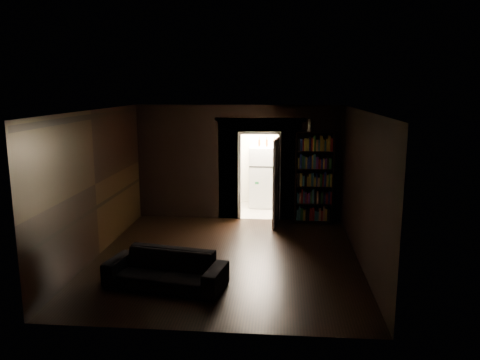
# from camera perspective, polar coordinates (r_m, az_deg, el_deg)

# --- Properties ---
(ground) EXTENTS (5.50, 5.50, 0.00)m
(ground) POSITION_cam_1_polar(r_m,az_deg,el_deg) (9.08, -1.70, -9.49)
(ground) COLOR black
(ground) RESTS_ON ground
(room_walls) EXTENTS (5.02, 5.61, 2.84)m
(room_walls) POSITION_cam_1_polar(r_m,az_deg,el_deg) (9.68, -1.08, 2.15)
(room_walls) COLOR black
(room_walls) RESTS_ON ground
(kitchen_alcove) EXTENTS (2.20, 1.80, 2.60)m
(kitchen_alcove) POSITION_cam_1_polar(r_m,az_deg,el_deg) (12.47, 2.60, 2.01)
(kitchen_alcove) COLOR beige
(kitchen_alcove) RESTS_ON ground
(sofa) EXTENTS (2.09, 1.20, 0.75)m
(sofa) POSITION_cam_1_polar(r_m,az_deg,el_deg) (7.86, -9.07, -10.08)
(sofa) COLOR black
(sofa) RESTS_ON ground
(bookshelf) EXTENTS (0.95, 0.57, 2.20)m
(bookshelf) POSITION_cam_1_polar(r_m,az_deg,el_deg) (11.22, 9.00, 0.27)
(bookshelf) COLOR black
(bookshelf) RESTS_ON ground
(refrigerator) EXTENTS (0.92, 0.88, 1.65)m
(refrigerator) POSITION_cam_1_polar(r_m,az_deg,el_deg) (12.69, 2.88, 0.41)
(refrigerator) COLOR white
(refrigerator) RESTS_ON ground
(door) EXTENTS (0.16, 0.85, 2.05)m
(door) POSITION_cam_1_polar(r_m,az_deg,el_deg) (10.96, 4.42, -0.29)
(door) COLOR white
(door) RESTS_ON ground
(figurine) EXTENTS (0.11, 0.11, 0.28)m
(figurine) POSITION_cam_1_polar(r_m,az_deg,el_deg) (11.08, 8.43, 6.64)
(figurine) COLOR silver
(figurine) RESTS_ON bookshelf
(bottles) EXTENTS (0.66, 0.25, 0.27)m
(bottles) POSITION_cam_1_polar(r_m,az_deg,el_deg) (12.51, 3.28, 4.69)
(bottles) COLOR black
(bottles) RESTS_ON refrigerator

